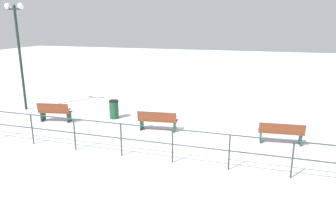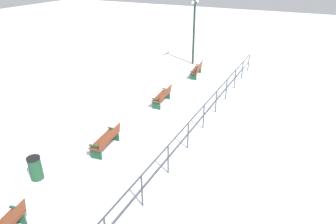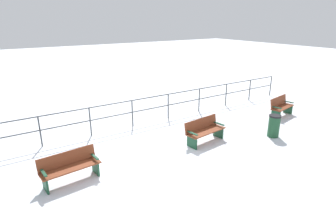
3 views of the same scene
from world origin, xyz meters
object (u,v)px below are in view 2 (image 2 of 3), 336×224
Objects in this scene: bench_second at (163,96)px; lamppost_near at (194,26)px; bench_nearest at (197,69)px; bench_third at (107,140)px; trash_bin at (35,168)px.

bench_second is 7.74m from lamppost_near.
bench_nearest is 3.58m from lamppost_near.
bench_nearest is 1.02× the size of bench_third.
bench_second is (0.07, 4.86, -0.02)m from bench_nearest.
bench_second is at bearing 80.45° from bench_nearest.
lamppost_near reaches higher than bench_third.
bench_nearest is 0.38× the size of lamppost_near.
bench_nearest is at bearing -97.44° from bench_third.
trash_bin is (1.10, 2.56, -0.02)m from bench_third.
bench_third is (0.11, 9.72, -0.01)m from bench_nearest.
lamppost_near is at bearing -91.29° from bench_third.
bench_third reaches higher than bench_second.
bench_second is 1.92× the size of trash_bin.
bench_second is 7.50m from trash_bin.
bench_second is at bearing 99.44° from lamppost_near.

